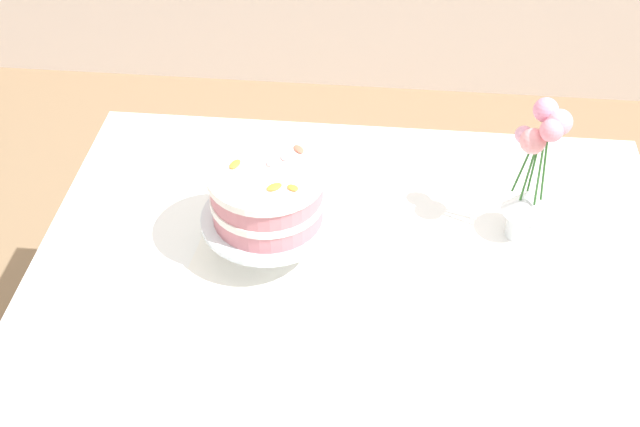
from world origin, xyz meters
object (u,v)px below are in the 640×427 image
object	(u,v)px
cake_stand	(269,222)
layer_cake	(267,194)
dining_table	(352,296)
flower_vase	(533,178)

from	to	relation	value
cake_stand	layer_cake	bearing A→B (deg)	38.40
dining_table	flower_vase	distance (m)	0.47
flower_vase	layer_cake	bearing A→B (deg)	-169.41
cake_stand	layer_cake	world-z (taller)	layer_cake
cake_stand	dining_table	bearing A→B (deg)	-11.17
dining_table	layer_cake	bearing A→B (deg)	168.81
dining_table	layer_cake	size ratio (longest dim) A/B	5.70
cake_stand	flower_vase	size ratio (longest dim) A/B	0.83
dining_table	flower_vase	xyz separation A→B (m)	(0.37, 0.14, 0.26)
cake_stand	flower_vase	distance (m)	0.57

